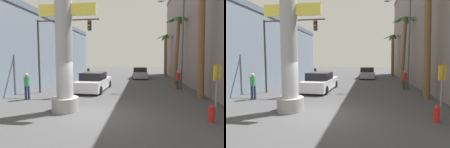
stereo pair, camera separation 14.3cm
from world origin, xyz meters
The scene contains 15 objects.
ground_plane centered at (0.00, 10.00, 0.00)m, with size 90.70×90.70×0.00m, color #424244.
building_left centered at (-10.67, 10.80, 3.60)m, with size 7.40×20.59×7.18m.
neon_sign_pole centered at (-1.62, 0.42, 4.47)m, with size 3.22×1.34×10.05m.
street_lamp centered at (5.42, 8.28, 4.73)m, with size 2.29×0.28×7.96m.
crossing_sign centered at (5.33, 0.04, 1.61)m, with size 0.47×0.47×2.45m.
traffic_light_mast centered at (-4.20, 4.79, 4.01)m, with size 4.94×0.32×5.67m.
car_lead centered at (-1.71, 6.56, 0.70)m, with size 2.15×5.20×1.56m.
car_far centered at (2.10, 16.98, 0.74)m, with size 2.14×4.40×1.56m.
palm_tree_mid_right centered at (5.92, 11.43, 4.45)m, with size 2.55×2.41×7.15m.
palm_tree_near_right centered at (6.09, 4.56, 5.46)m, with size 3.34×3.42×8.93m.
palm_tree_far_right centered at (5.98, 20.24, 3.90)m, with size 3.00×2.86×6.52m.
pedestrian_far_left centered at (-4.65, 14.40, 0.96)m, with size 0.42×0.42×1.65m.
pedestrian_mid_right centered at (5.41, 8.07, 0.98)m, with size 0.47×0.47×1.69m.
pedestrian_curb_left centered at (-5.17, 2.41, 1.02)m, with size 0.37×0.37×1.74m.
fire_hydrant centered at (5.13, -0.11, 0.35)m, with size 0.22×0.22×0.72m.
Camera 1 is at (2.15, -7.85, 2.62)m, focal length 28.00 mm.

